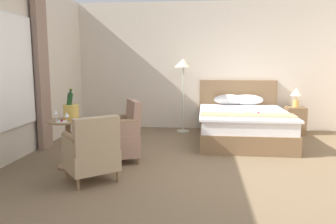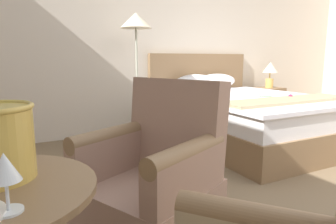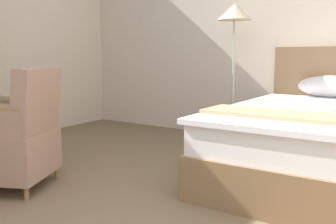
{
  "view_description": "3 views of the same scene",
  "coord_description": "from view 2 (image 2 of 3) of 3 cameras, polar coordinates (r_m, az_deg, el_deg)",
  "views": [
    {
      "loc": [
        -0.45,
        -4.42,
        1.52
      ],
      "look_at": [
        -1.04,
        0.94,
        0.71
      ],
      "focal_mm": 35.0,
      "sensor_mm": 36.0,
      "label": 1
    },
    {
      "loc": [
        -2.29,
        -0.87,
        1.05
      ],
      "look_at": [
        -1.18,
        1.28,
        0.62
      ],
      "focal_mm": 32.0,
      "sensor_mm": 36.0,
      "label": 2
    },
    {
      "loc": [
        0.85,
        -1.29,
        1.03
      ],
      "look_at": [
        -0.8,
        1.19,
        0.58
      ],
      "focal_mm": 40.0,
      "sensor_mm": 36.0,
      "label": 3
    }
  ],
  "objects": [
    {
      "name": "bed",
      "position": [
        3.98,
        14.19,
        -0.65
      ],
      "size": [
        1.71,
        2.28,
        1.13
      ],
      "color": "brown",
      "rests_on": "ground"
    },
    {
      "name": "armchair_by_window",
      "position": [
        1.56,
        -2.72,
        -14.37
      ],
      "size": [
        0.77,
        0.76,
        0.95
      ],
      "color": "brown",
      "rests_on": "ground"
    },
    {
      "name": "wall_headboard_side",
      "position": [
        4.69,
        2.11,
        14.82
      ],
      "size": [
        6.85,
        0.12,
        2.88
      ],
      "color": "beige",
      "rests_on": "ground"
    },
    {
      "name": "bedside_lamp",
      "position": [
        5.3,
        18.87,
        7.49
      ],
      "size": [
        0.25,
        0.25,
        0.42
      ],
      "color": "tan",
      "rests_on": "nightstand"
    },
    {
      "name": "nightstand",
      "position": [
        5.35,
        18.53,
        1.36
      ],
      "size": [
        0.43,
        0.39,
        0.58
      ],
      "color": "brown",
      "rests_on": "ground"
    },
    {
      "name": "wine_glass_near_edge",
      "position": [
        0.76,
        -28.64,
        -9.78
      ],
      "size": [
        0.07,
        0.07,
        0.14
      ],
      "color": "white",
      "rests_on": "side_table_round"
    },
    {
      "name": "floor_lamp_brass",
      "position": [
        3.84,
        -6.09,
        14.92
      ],
      "size": [
        0.39,
        0.39,
        1.61
      ],
      "color": "#B5B8A1",
      "rests_on": "ground"
    }
  ]
}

